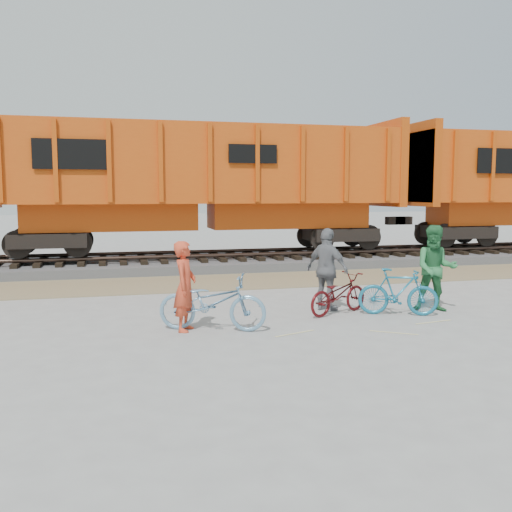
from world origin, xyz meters
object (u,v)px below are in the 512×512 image
at_px(hopper_car_center, 202,181).
at_px(bicycle_blue, 212,302).
at_px(bicycle_teal, 398,292).
at_px(person_woman, 327,270).
at_px(person_solo, 185,286).
at_px(bicycle_maroon, 338,294).
at_px(person_man, 436,268).

distance_m(hopper_car_center, bicycle_blue, 9.57).
bearing_deg(hopper_car_center, bicycle_teal, -72.50).
distance_m(hopper_car_center, bicycle_teal, 9.57).
height_order(bicycle_teal, person_woman, person_woman).
distance_m(bicycle_teal, person_solo, 4.57).
relative_size(bicycle_blue, bicycle_maroon, 1.23).
xyz_separation_m(bicycle_blue, person_solo, (-0.50, 0.10, 0.31)).
distance_m(person_man, person_woman, 2.37).
height_order(bicycle_teal, person_man, person_man).
xyz_separation_m(hopper_car_center, person_woman, (1.49, -7.98, -2.09)).
distance_m(person_solo, person_woman, 3.44).
distance_m(bicycle_maroon, person_woman, 0.63).
height_order(hopper_car_center, bicycle_blue, hopper_car_center).
relative_size(bicycle_blue, person_woman, 1.12).
height_order(hopper_car_center, person_woman, hopper_car_center).
bearing_deg(person_man, person_solo, -150.39).
xyz_separation_m(bicycle_blue, person_woman, (2.77, 1.18, 0.38)).
xyz_separation_m(hopper_car_center, bicycle_blue, (-1.28, -9.16, -2.47)).
xyz_separation_m(bicycle_maroon, person_woman, (-0.10, 0.40, 0.48)).
distance_m(bicycle_blue, bicycle_teal, 4.07).
bearing_deg(person_man, hopper_car_center, 138.72).
xyz_separation_m(bicycle_blue, bicycle_teal, (4.05, 0.35, -0.04)).
height_order(hopper_car_center, person_solo, hopper_car_center).
bearing_deg(hopper_car_center, person_woman, -79.39).
bearing_deg(bicycle_maroon, bicycle_blue, 79.39).
xyz_separation_m(bicycle_maroon, person_solo, (-3.37, -0.68, 0.41)).
bearing_deg(bicycle_blue, bicycle_maroon, -53.21).
xyz_separation_m(bicycle_teal, bicycle_maroon, (-1.18, 0.43, -0.06)).
distance_m(bicycle_teal, person_woman, 1.58).
bearing_deg(person_man, person_woman, -170.43).
height_order(bicycle_teal, person_solo, person_solo).
relative_size(hopper_car_center, person_man, 7.39).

